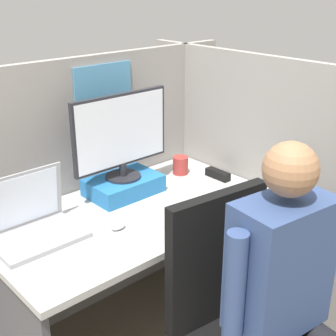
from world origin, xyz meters
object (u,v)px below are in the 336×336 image
at_px(stapler, 218,174).
at_px(office_chair, 248,323).
at_px(paper_box, 124,185).
at_px(monitor, 121,134).
at_px(carrot_toy, 204,210).
at_px(laptop, 34,226).
at_px(person, 293,293).
at_px(coffee_mug, 180,165).

xyz_separation_m(stapler, office_chair, (-0.55, -0.67, -0.24)).
relative_size(paper_box, stapler, 2.41).
bearing_deg(monitor, stapler, -21.23).
height_order(carrot_toy, office_chair, office_chair).
relative_size(laptop, person, 0.28).
bearing_deg(stapler, paper_box, 159.06).
bearing_deg(coffee_mug, laptop, -174.68).
xyz_separation_m(laptop, office_chair, (0.45, -0.76, -0.27)).
height_order(monitor, laptop, monitor).
relative_size(monitor, coffee_mug, 5.42).
bearing_deg(monitor, paper_box, -90.00).
relative_size(laptop, stapler, 2.46).
xyz_separation_m(paper_box, laptop, (-0.52, -0.09, 0.01)).
xyz_separation_m(laptop, carrot_toy, (0.66, -0.32, -0.03)).
bearing_deg(person, carrot_toy, 72.52).
height_order(monitor, coffee_mug, monitor).
bearing_deg(office_chair, person, -82.79).
relative_size(monitor, office_chair, 0.52).
bearing_deg(coffee_mug, office_chair, -117.91).
bearing_deg(coffee_mug, carrot_toy, -120.45).
bearing_deg(office_chair, monitor, 85.29).
relative_size(paper_box, carrot_toy, 2.12).
distance_m(carrot_toy, person, 0.62).
height_order(laptop, coffee_mug, laptop).
height_order(paper_box, coffee_mug, coffee_mug).
bearing_deg(paper_box, stapler, -20.94).
bearing_deg(person, paper_box, 87.15).
distance_m(laptop, carrot_toy, 0.74).
bearing_deg(paper_box, monitor, 90.00).
xyz_separation_m(carrot_toy, coffee_mug, (0.24, 0.41, 0.03)).
xyz_separation_m(stapler, person, (-0.53, -0.82, -0.02)).
distance_m(carrot_toy, coffee_mug, 0.47).
bearing_deg(person, stapler, 57.25).
bearing_deg(coffee_mug, paper_box, 179.04).
relative_size(laptop, carrot_toy, 2.16).
bearing_deg(stapler, carrot_toy, -146.11).
xyz_separation_m(monitor, person, (-0.05, -1.01, -0.31)).
bearing_deg(paper_box, office_chair, -94.72).
xyz_separation_m(paper_box, stapler, (0.48, -0.18, -0.02)).
height_order(stapler, person, person).
distance_m(monitor, stapler, 0.59).
relative_size(paper_box, laptop, 0.98).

